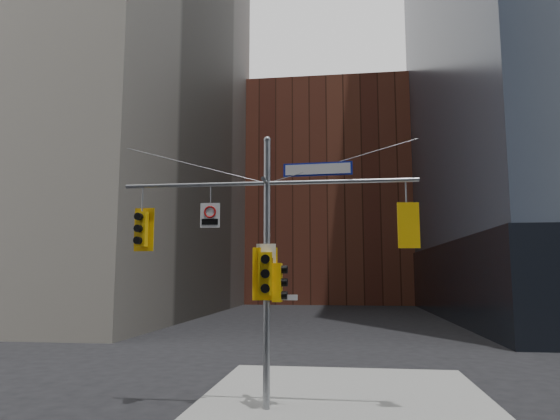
% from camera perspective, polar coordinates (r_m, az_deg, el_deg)
% --- Properties ---
extents(sidewalk_corner, '(8.00, 8.00, 0.15)m').
position_cam_1_polar(sidewalk_corner, '(15.49, 7.49, -20.30)').
color(sidewalk_corner, gray).
rests_on(sidewalk_corner, ground).
extents(brick_midrise, '(26.00, 20.00, 28.00)m').
position_cam_1_polar(brick_midrise, '(69.91, 5.71, 1.26)').
color(brick_midrise, brown).
rests_on(brick_midrise, ground).
extents(signal_assembly, '(8.00, 0.80, 7.30)m').
position_cam_1_polar(signal_assembly, '(13.28, -1.52, -3.66)').
color(signal_assembly, gray).
rests_on(signal_assembly, ground).
extents(traffic_light_west_arm, '(0.58, 0.47, 1.21)m').
position_cam_1_polar(traffic_light_west_arm, '(14.29, -15.55, -2.11)').
color(traffic_light_west_arm, yellow).
rests_on(traffic_light_west_arm, ground).
extents(traffic_light_east_arm, '(0.56, 0.48, 1.17)m').
position_cam_1_polar(traffic_light_east_arm, '(13.24, 14.32, -1.75)').
color(traffic_light_east_arm, yellow).
rests_on(traffic_light_east_arm, ground).
extents(traffic_light_pole_side, '(0.39, 0.33, 1.01)m').
position_cam_1_polar(traffic_light_pole_side, '(13.21, -0.13, -8.27)').
color(traffic_light_pole_side, yellow).
rests_on(traffic_light_pole_side, ground).
extents(traffic_light_pole_front, '(0.65, 0.58, 1.37)m').
position_cam_1_polar(traffic_light_pole_front, '(12.99, -1.72, -7.29)').
color(traffic_light_pole_front, yellow).
rests_on(traffic_light_pole_front, ground).
extents(street_sign_blade, '(1.86, 0.16, 0.36)m').
position_cam_1_polar(street_sign_blade, '(13.40, 4.32, 4.68)').
color(street_sign_blade, navy).
rests_on(street_sign_blade, ground).
extents(regulatory_sign_arm, '(0.54, 0.07, 0.67)m').
position_cam_1_polar(regulatory_sign_arm, '(13.66, -8.00, -0.52)').
color(regulatory_sign_arm, silver).
rests_on(regulatory_sign_arm, ground).
extents(regulatory_sign_pole, '(0.51, 0.05, 0.67)m').
position_cam_1_polar(regulatory_sign_pole, '(13.14, -1.60, -5.43)').
color(regulatory_sign_pole, silver).
rests_on(regulatory_sign_pole, ground).
extents(street_blade_ew, '(0.73, 0.05, 0.15)m').
position_cam_1_polar(street_blade_ew, '(13.21, 0.42, -9.96)').
color(street_blade_ew, silver).
rests_on(street_blade_ew, ground).
extents(street_blade_ns, '(0.09, 0.73, 0.15)m').
position_cam_1_polar(street_blade_ns, '(13.71, -1.24, -9.88)').
color(street_blade_ns, '#145926').
rests_on(street_blade_ns, ground).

